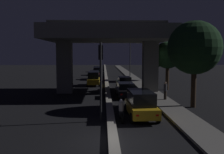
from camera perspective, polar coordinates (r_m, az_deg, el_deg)
ground_plane at (r=13.73m, az=0.24°, el=-13.87°), size 200.00×200.00×0.00m
median_divider at (r=48.18m, az=-1.28°, el=-0.22°), size 0.53×126.00×0.26m
sidewalk_right at (r=41.58m, az=5.76°, el=-1.13°), size 2.03×126.00×0.16m
elevated_overpass at (r=30.40m, az=-0.96°, el=8.47°), size 13.88×11.13×8.33m
traffic_light_left_of_median at (r=17.19m, az=-2.48°, el=2.04°), size 0.30×0.49×5.24m
street_lamp at (r=52.50m, az=3.66°, el=5.35°), size 2.18×0.32×8.25m
car_taxi_yellow_lead at (r=18.49m, az=6.29°, el=-5.77°), size 2.03×4.64×1.89m
car_black_second at (r=27.17m, az=2.96°, el=-2.76°), size 2.04×4.35×1.53m
car_dark_green_third at (r=32.86m, az=2.71°, el=-1.33°), size 1.93×4.10×1.66m
car_taxi_yellow_lead_oncoming at (r=37.52m, az=-4.02°, el=-0.30°), size 1.85×4.33×1.99m
car_dark_red_second_oncoming at (r=46.98m, az=-3.83°, el=0.45°), size 2.07×4.54×1.59m
car_dark_green_third_oncoming at (r=56.80m, az=-3.33°, el=1.30°), size 1.95×4.50×1.70m
car_silver_fourth_oncoming at (r=67.73m, az=-3.28°, el=1.75°), size 2.01×4.37×1.40m
motorcycle_black_filtering_near at (r=17.51m, az=2.02°, el=-7.61°), size 0.33×1.93×1.48m
pedestrian_on_sidewalk at (r=25.43m, az=11.53°, el=-2.92°), size 0.32×0.32×1.68m
roadside_tree_kerbside_near at (r=22.79m, az=17.53°, el=6.07°), size 4.45×4.45×7.23m
roadside_tree_kerbside_mid at (r=33.46m, az=12.01°, el=4.63°), size 3.38×3.38×6.06m
roadside_tree_kerbside_far at (r=44.39m, az=8.98°, el=4.16°), size 3.69×3.69×5.77m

